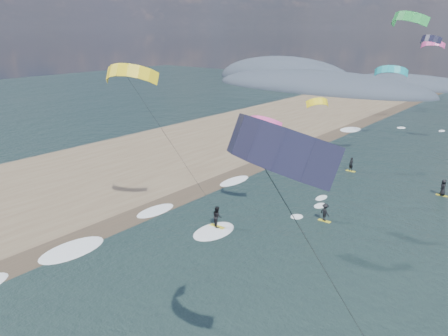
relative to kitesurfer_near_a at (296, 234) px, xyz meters
The scene contains 8 objects.
sand_strip 37.86m from the kitesurfer_near_a, 164.60° to the left, with size 26.00×240.00×0.00m, color brown.
wet_sand_strip 27.12m from the kitesurfer_near_a, 157.29° to the left, with size 3.00×240.00×0.00m, color #382D23.
coastal_hills 121.65m from the kitesurfer_near_a, 117.48° to the left, with size 80.00×41.00×15.00m.
kitesurfer_near_a is the anchor object (origin of this frame).
kitesurfer_near_b 21.64m from the kitesurfer_near_a, 148.51° to the left, with size 7.27×8.85×14.19m.
far_kitesurfers 32.11m from the kitesurfer_near_a, 105.35° to the left, with size 11.42×15.28×1.69m.
bg_kite_field 56.12m from the kitesurfer_near_a, 101.17° to the left, with size 15.28×69.87×10.27m.
shoreline_surf 28.21m from the kitesurfer_near_a, 146.64° to the left, with size 2.40×79.40×0.11m.
Camera 1 is at (16.54, -9.61, 15.97)m, focal length 35.00 mm.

